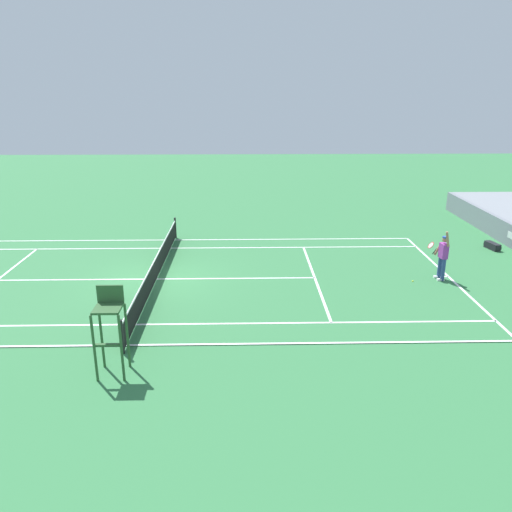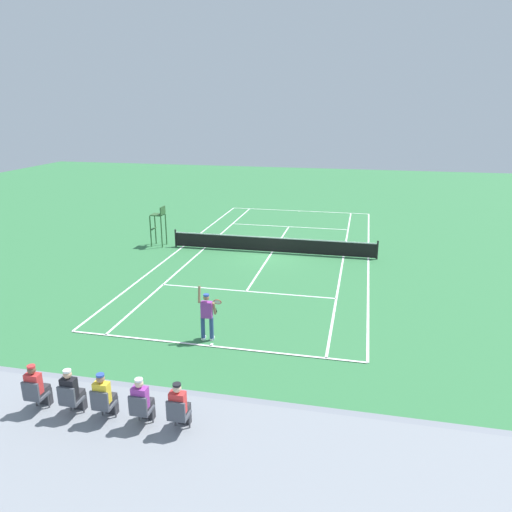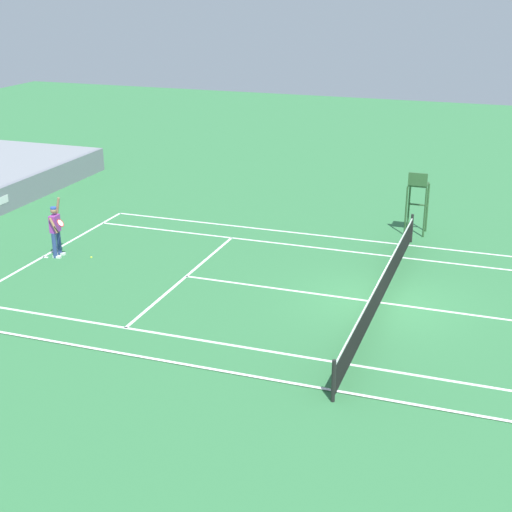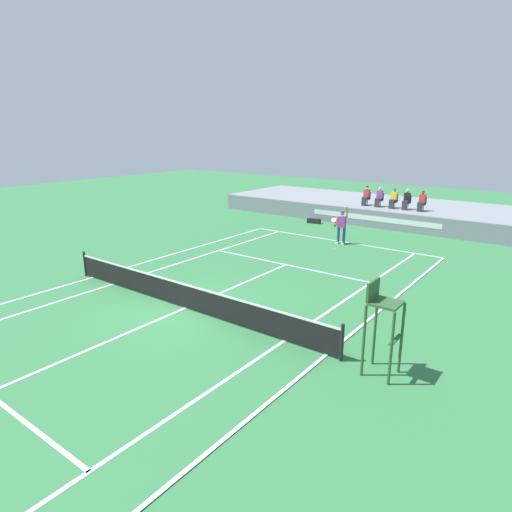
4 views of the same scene
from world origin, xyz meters
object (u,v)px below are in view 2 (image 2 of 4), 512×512
(spectator_seated_3, at_px, (72,393))
(tennis_ball, at_px, (211,325))
(spectator_seated_4, at_px, (37,388))
(tennis_player, at_px, (207,315))
(spectator_seated_0, at_px, (179,407))
(spectator_seated_1, at_px, (142,402))
(umpire_chair, at_px, (159,221))
(equipment_bag, at_px, (300,414))
(spectator_seated_2, at_px, (104,397))

(spectator_seated_3, relative_size, tennis_ball, 18.60)
(spectator_seated_4, height_order, tennis_player, spectator_seated_4)
(spectator_seated_3, relative_size, tennis_player, 0.61)
(spectator_seated_0, height_order, spectator_seated_3, same)
(spectator_seated_1, distance_m, umpire_chair, 19.39)
(spectator_seated_1, bearing_deg, equipment_bag, -142.92)
(spectator_seated_0, xyz_separation_m, equipment_bag, (-2.46, -2.54, -1.56))
(spectator_seated_3, xyz_separation_m, umpire_chair, (5.48, -17.97, -0.17))
(spectator_seated_3, relative_size, equipment_bag, 1.34)
(spectator_seated_3, relative_size, umpire_chair, 0.52)
(spectator_seated_0, bearing_deg, spectator_seated_4, 0.00)
(tennis_player, relative_size, equipment_bag, 2.20)
(spectator_seated_3, xyz_separation_m, spectator_seated_4, (0.95, 0.00, 0.00))
(tennis_ball, height_order, umpire_chair, umpire_chair)
(spectator_seated_4, xyz_separation_m, tennis_player, (-2.18, -6.54, -0.73))
(tennis_player, height_order, tennis_ball, tennis_player)
(spectator_seated_2, distance_m, spectator_seated_3, 0.85)
(spectator_seated_2, relative_size, tennis_player, 0.61)
(spectator_seated_3, height_order, umpire_chair, umpire_chair)
(spectator_seated_3, height_order, tennis_player, spectator_seated_3)
(spectator_seated_1, xyz_separation_m, tennis_player, (0.57, -6.54, -0.73))
(tennis_ball, bearing_deg, spectator_seated_2, 88.99)
(tennis_ball, relative_size, equipment_bag, 0.07)
(tennis_ball, bearing_deg, umpire_chair, -57.78)
(spectator_seated_0, relative_size, spectator_seated_4, 1.00)
(tennis_player, distance_m, umpire_chair, 13.27)
(spectator_seated_1, relative_size, umpire_chair, 0.52)
(spectator_seated_4, relative_size, tennis_player, 0.61)
(equipment_bag, bearing_deg, spectator_seated_3, 26.21)
(spectator_seated_3, xyz_separation_m, equipment_bag, (-5.16, -2.54, -1.56))
(tennis_ball, height_order, equipment_bag, equipment_bag)
(spectator_seated_0, xyz_separation_m, spectator_seated_2, (1.86, 0.00, 0.00))
(spectator_seated_2, bearing_deg, spectator_seated_4, 0.00)
(tennis_player, bearing_deg, tennis_ball, -77.98)
(tennis_player, xyz_separation_m, tennis_ball, (0.25, -1.18, -0.96))
(spectator_seated_2, distance_m, spectator_seated_4, 1.79)
(umpire_chair, bearing_deg, tennis_player, 120.43)
(spectator_seated_3, relative_size, spectator_seated_4, 1.00)
(spectator_seated_3, bearing_deg, tennis_player, -100.68)
(spectator_seated_2, relative_size, spectator_seated_4, 1.00)
(tennis_ball, bearing_deg, spectator_seated_1, 96.05)
(spectator_seated_1, distance_m, spectator_seated_3, 1.80)
(spectator_seated_3, bearing_deg, umpire_chair, -73.04)
(spectator_seated_4, distance_m, equipment_bag, 6.80)
(umpire_chair, distance_m, equipment_bag, 18.80)
(equipment_bag, bearing_deg, spectator_seated_4, 22.58)
(spectator_seated_4, bearing_deg, equipment_bag, -157.42)
(spectator_seated_0, relative_size, spectator_seated_1, 1.00)
(spectator_seated_0, xyz_separation_m, spectator_seated_4, (3.66, 0.00, 0.00))
(spectator_seated_0, distance_m, spectator_seated_2, 1.86)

